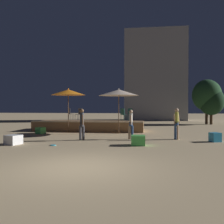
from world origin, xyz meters
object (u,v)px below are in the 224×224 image
(cube_seat_1, at_px, (13,140))
(person_1, at_px, (177,122))
(cube_seat_0, at_px, (138,140))
(bistro_chair_3, at_px, (130,113))
(patio_umbrella_0, at_px, (68,92))
(bistro_chair_2, at_px, (123,113))
(background_tree_0, at_px, (207,95))
(patio_umbrella_1, at_px, (119,93))
(person_0, at_px, (131,123))
(bistro_chair_0, at_px, (70,113))
(cube_seat_2, at_px, (41,131))
(background_tree_1, at_px, (211,101))
(cube_seat_3, at_px, (215,137))
(person_2, at_px, (82,123))
(bistro_chair_1, at_px, (79,113))
(frisbee_disc, at_px, (53,145))

(cube_seat_1, height_order, person_1, person_1)
(cube_seat_0, height_order, bistro_chair_3, bistro_chair_3)
(patio_umbrella_0, bearing_deg, bistro_chair_2, 14.79)
(cube_seat_0, xyz_separation_m, background_tree_0, (6.53, 14.86, 2.73))
(patio_umbrella_1, relative_size, person_0, 1.85)
(person_1, xyz_separation_m, bistro_chair_0, (-7.62, 5.07, 0.39))
(bistro_chair_2, bearing_deg, bistro_chair_3, -78.89)
(cube_seat_2, relative_size, background_tree_0, 0.14)
(cube_seat_0, distance_m, background_tree_1, 16.33)
(patio_umbrella_0, bearing_deg, background_tree_0, 39.97)
(cube_seat_3, bearing_deg, person_2, -177.16)
(patio_umbrella_1, distance_m, bistro_chair_1, 3.71)
(cube_seat_0, distance_m, cube_seat_3, 4.22)
(background_tree_0, bearing_deg, cube_seat_0, -113.71)
(bistro_chair_2, height_order, frisbee_disc, bistro_chair_2)
(patio_umbrella_0, xyz_separation_m, patio_umbrella_1, (3.58, -0.30, -0.06))
(bistro_chair_3, xyz_separation_m, frisbee_disc, (-3.10, -7.87, -1.30))
(cube_seat_3, relative_size, background_tree_0, 0.13)
(patio_umbrella_1, relative_size, bistro_chair_1, 3.36)
(cube_seat_2, xyz_separation_m, background_tree_1, (13.51, 10.57, 2.14))
(cube_seat_3, distance_m, background_tree_0, 13.73)
(cube_seat_2, relative_size, background_tree_1, 0.17)
(patio_umbrella_1, distance_m, bistro_chair_0, 5.07)
(patio_umbrella_0, xyz_separation_m, person_1, (7.05, -2.81, -1.87))
(patio_umbrella_1, bearing_deg, bistro_chair_3, 75.17)
(patio_umbrella_0, height_order, bistro_chair_1, patio_umbrella_0)
(patio_umbrella_1, distance_m, frisbee_disc, 6.62)
(person_0, bearing_deg, person_2, 11.43)
(cube_seat_1, xyz_separation_m, bistro_chair_0, (0.33, 7.99, 1.09))
(bistro_chair_0, distance_m, background_tree_0, 14.30)
(cube_seat_2, bearing_deg, cube_seat_3, -12.96)
(cube_seat_0, height_order, person_2, person_2)
(person_0, distance_m, person_2, 2.70)
(cube_seat_2, height_order, background_tree_1, background_tree_1)
(person_2, relative_size, background_tree_1, 0.45)
(cube_seat_2, xyz_separation_m, person_2, (3.54, -2.75, 0.70))
(patio_umbrella_1, relative_size, cube_seat_0, 4.63)
(cube_seat_2, distance_m, bistro_chair_3, 6.68)
(cube_seat_3, xyz_separation_m, bistro_chair_1, (-8.44, 4.64, 1.08))
(cube_seat_1, distance_m, bistro_chair_3, 9.38)
(bistro_chair_2, bearing_deg, cube_seat_0, 135.36)
(person_0, bearing_deg, frisbee_disc, 32.47)
(bistro_chair_1, bearing_deg, cube_seat_3, 11.03)
(person_0, bearing_deg, patio_umbrella_1, -76.88)
(patio_umbrella_1, distance_m, background_tree_1, 12.86)
(person_2, bearing_deg, frisbee_disc, 36.85)
(bistro_chair_0, height_order, frisbee_disc, bistro_chair_0)
(patio_umbrella_1, bearing_deg, person_1, -35.89)
(frisbee_disc, bearing_deg, patio_umbrella_0, 100.82)
(bistro_chair_0, relative_size, bistro_chair_2, 1.00)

